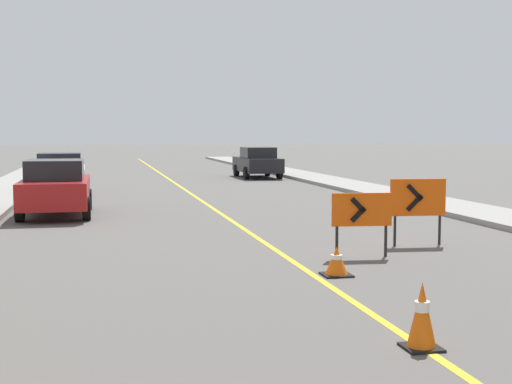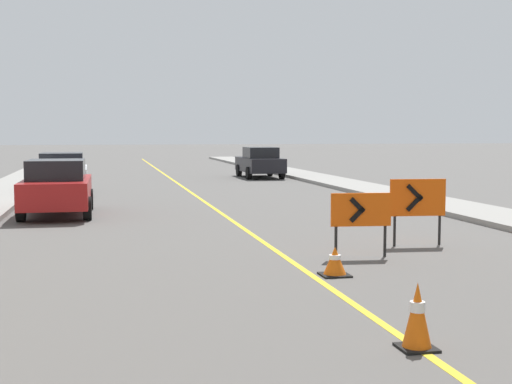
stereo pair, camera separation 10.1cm
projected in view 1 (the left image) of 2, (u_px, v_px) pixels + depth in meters
The scene contains 9 objects.
lane_stripe at pixel (191, 194), 27.30m from camera, with size 0.12×74.05×0.01m.
sidewalk_right at pixel (366, 189), 28.81m from camera, with size 2.17×74.05×0.15m.
traffic_cone_fourth at pixel (422, 316), 7.73m from camera, with size 0.40×0.40×0.74m.
traffic_cone_fifth at pixel (337, 261), 11.70m from camera, with size 0.47×0.47×0.48m.
arrow_barricade_primary at pixel (362, 212), 13.36m from camera, with size 1.15×0.17×1.22m.
arrow_barricade_secondary at pixel (418, 200), 14.78m from camera, with size 1.18×0.16×1.39m.
parked_car_curb_near at pixel (56, 188), 20.10m from camera, with size 1.93×4.31×1.59m.
parked_car_curb_mid at pixel (60, 174), 26.87m from camera, with size 1.94×4.33×1.59m.
parked_car_curb_far at pixel (257, 162), 37.04m from camera, with size 1.94×4.32×1.59m.
Camera 1 is at (-3.42, 9.93, 2.35)m, focal length 50.00 mm.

